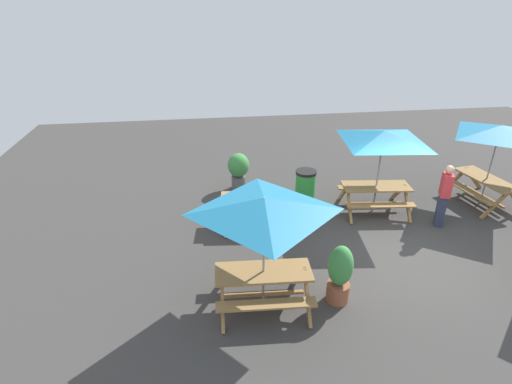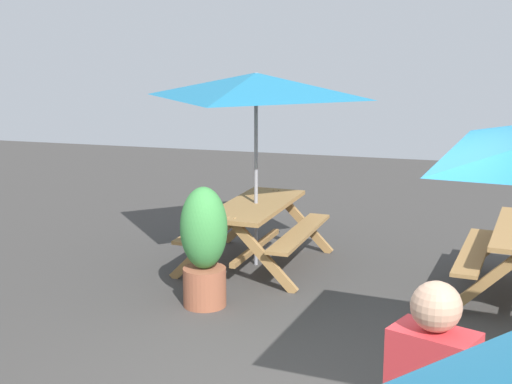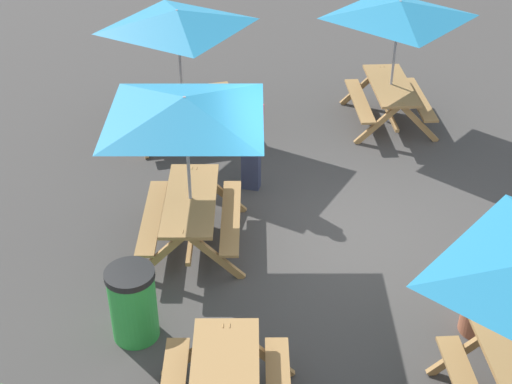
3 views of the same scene
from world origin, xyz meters
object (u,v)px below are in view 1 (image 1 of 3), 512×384
object	(u,v)px
potted_plant_1	(238,169)
picnic_table_1	(256,204)
picnic_table_2	(383,142)
picnic_table_4	(499,136)
potted_plant_0	(340,273)
trash_bin_green	(305,187)
picnic_table_0	(264,214)
person_standing	(444,194)

from	to	relation	value
potted_plant_1	picnic_table_1	bearing A→B (deg)	95.99
picnic_table_2	picnic_table_4	world-z (taller)	same
potted_plant_0	picnic_table_4	bearing A→B (deg)	-148.04
picnic_table_1	trash_bin_green	xyz separation A→B (m)	(-1.56, -0.96, -0.07)
picnic_table_0	picnic_table_4	size ratio (longest dim) A/B	1.00
trash_bin_green	picnic_table_1	bearing A→B (deg)	31.81
picnic_table_2	potted_plant_0	distance (m)	4.23
picnic_table_1	picnic_table_4	bearing A→B (deg)	-171.68
picnic_table_2	potted_plant_1	size ratio (longest dim) A/B	2.49
picnic_table_2	potted_plant_1	bearing A→B (deg)	-22.53
picnic_table_1	potted_plant_0	distance (m)	3.37
picnic_table_0	picnic_table_2	bearing A→B (deg)	-134.59
potted_plant_0	potted_plant_1	distance (m)	5.53
picnic_table_2	picnic_table_4	size ratio (longest dim) A/B	1.20
picnic_table_0	picnic_table_1	xyz separation A→B (m)	(-0.29, -3.05, -1.43)
potted_plant_1	picnic_table_2	bearing A→B (deg)	150.90
picnic_table_4	potted_plant_0	world-z (taller)	picnic_table_4
picnic_table_4	potted_plant_1	bearing A→B (deg)	-114.49
potted_plant_1	person_standing	world-z (taller)	person_standing
picnic_table_1	trash_bin_green	distance (m)	1.83
picnic_table_4	picnic_table_2	bearing A→B (deg)	-98.17
picnic_table_4	potted_plant_1	xyz separation A→B (m)	(6.82, -1.95, -1.34)
trash_bin_green	person_standing	size ratio (longest dim) A/B	0.59
picnic_table_0	picnic_table_2	distance (m)	4.87
picnic_table_2	potted_plant_1	world-z (taller)	picnic_table_2
trash_bin_green	person_standing	world-z (taller)	person_standing
trash_bin_green	potted_plant_0	world-z (taller)	potted_plant_0
potted_plant_1	picnic_table_0	bearing A→B (deg)	89.28
picnic_table_2	potted_plant_0	size ratio (longest dim) A/B	2.26
potted_plant_1	picnic_table_4	bearing A→B (deg)	164.02
picnic_table_4	person_standing	distance (m)	2.44
picnic_table_1	picnic_table_2	xyz separation A→B (m)	(-3.32, -0.21, 1.43)
person_standing	potted_plant_0	bearing A→B (deg)	-34.50
potted_plant_0	person_standing	bearing A→B (deg)	-145.79
picnic_table_2	picnic_table_4	bearing A→B (deg)	-173.10
person_standing	picnic_table_0	bearing A→B (deg)	-44.11
potted_plant_0	picnic_table_1	bearing A→B (deg)	-70.05
picnic_table_0	trash_bin_green	xyz separation A→B (m)	(-1.85, -4.02, -1.49)
picnic_table_1	potted_plant_0	world-z (taller)	potted_plant_0
picnic_table_1	potted_plant_1	distance (m)	2.19
picnic_table_2	person_standing	bearing A→B (deg)	150.37
picnic_table_1	potted_plant_1	bearing A→B (deg)	-77.65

